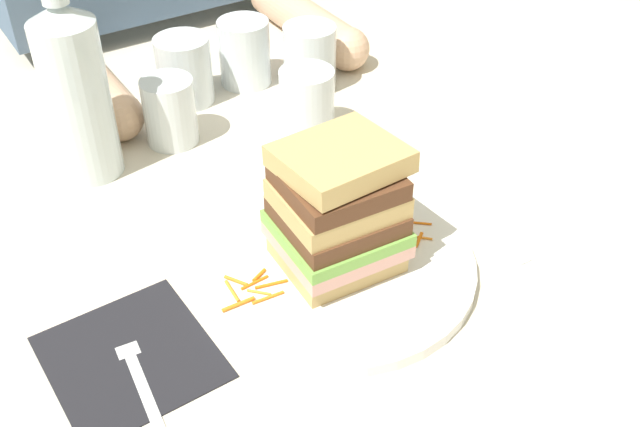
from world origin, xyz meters
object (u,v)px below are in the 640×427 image
(knife, at_px, (467,213))
(empty_tumbler_3, at_px, (310,58))
(water_bottle, at_px, (76,91))
(empty_tumbler_1, at_px, (170,111))
(fork, at_px, (137,372))
(sandwich, at_px, (337,210))
(empty_tumbler_0, at_px, (245,52))
(napkin_dark, at_px, (130,356))
(empty_tumbler_2, at_px, (184,70))
(main_plate, at_px, (336,265))
(juice_glass, at_px, (307,108))

(knife, height_order, empty_tumbler_3, empty_tumbler_3)
(water_bottle, bearing_deg, empty_tumbler_1, 4.67)
(fork, height_order, water_bottle, water_bottle)
(sandwich, height_order, empty_tumbler_0, sandwich)
(empty_tumbler_0, bearing_deg, knife, -81.22)
(knife, bearing_deg, napkin_dark, 179.09)
(sandwich, height_order, empty_tumbler_2, sandwich)
(sandwich, relative_size, water_bottle, 0.54)
(main_plate, xyz_separation_m, empty_tumbler_1, (-0.04, 0.31, 0.04))
(knife, height_order, empty_tumbler_0, empty_tumbler_0)
(knife, relative_size, empty_tumbler_3, 2.22)
(sandwich, xyz_separation_m, empty_tumbler_2, (0.02, 0.39, -0.03))
(empty_tumbler_2, bearing_deg, juice_glass, -60.14)
(juice_glass, bearing_deg, main_plate, -115.50)
(juice_glass, height_order, empty_tumbler_0, empty_tumbler_0)
(napkin_dark, xyz_separation_m, empty_tumbler_0, (0.33, 0.39, 0.04))
(knife, distance_m, empty_tumbler_0, 0.41)
(empty_tumbler_0, bearing_deg, napkin_dark, -129.97)
(empty_tumbler_1, bearing_deg, empty_tumbler_2, 54.98)
(juice_glass, relative_size, empty_tumbler_3, 0.98)
(fork, distance_m, water_bottle, 0.35)
(fork, height_order, knife, fork)
(knife, xyz_separation_m, empty_tumbler_2, (-0.15, 0.40, 0.04))
(fork, bearing_deg, sandwich, 5.04)
(napkin_dark, relative_size, fork, 0.89)
(empty_tumbler_3, bearing_deg, main_plate, -118.13)
(juice_glass, bearing_deg, water_bottle, 164.95)
(juice_glass, relative_size, water_bottle, 0.37)
(empty_tumbler_0, bearing_deg, water_bottle, -160.02)
(empty_tumbler_2, distance_m, empty_tumbler_3, 0.17)
(napkin_dark, xyz_separation_m, fork, (-0.00, -0.02, 0.00))
(empty_tumbler_1, bearing_deg, napkin_dark, -120.26)
(napkin_dark, distance_m, empty_tumbler_2, 0.46)
(juice_glass, distance_m, empty_tumbler_3, 0.12)
(napkin_dark, height_order, knife, same)
(juice_glass, xyz_separation_m, empty_tumbler_1, (-0.15, 0.08, 0.00))
(sandwich, xyz_separation_m, napkin_dark, (-0.22, 0.00, -0.07))
(sandwich, bearing_deg, juice_glass, 64.60)
(water_bottle, bearing_deg, knife, -43.80)
(main_plate, relative_size, empty_tumbler_0, 3.06)
(empty_tumbler_0, distance_m, empty_tumbler_1, 0.17)
(empty_tumbler_1, height_order, empty_tumbler_2, empty_tumbler_2)
(knife, bearing_deg, empty_tumbler_3, 88.91)
(napkin_dark, xyz_separation_m, empty_tumbler_1, (0.18, 0.31, 0.04))
(empty_tumbler_2, height_order, empty_tumbler_3, same)
(empty_tumbler_1, relative_size, empty_tumbler_2, 0.93)
(empty_tumbler_1, bearing_deg, sandwich, -82.80)
(water_bottle, relative_size, empty_tumbler_2, 2.67)
(napkin_dark, xyz_separation_m, empty_tumbler_3, (0.40, 0.33, 0.04))
(sandwich, xyz_separation_m, empty_tumbler_1, (-0.04, 0.31, -0.03))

